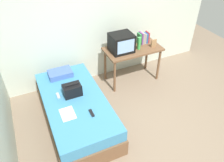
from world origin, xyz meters
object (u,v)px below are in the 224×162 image
object	(u,v)px
desk	(133,53)
remote_silver	(58,96)
tv	(121,43)
pillow	(60,73)
remote_dark	(92,113)
book_row	(143,38)
handbag	(72,90)
water_bottle	(139,43)
magazine	(68,114)
bed	(76,110)
picture_frame	(154,43)

from	to	relation	value
desk	remote_silver	distance (m)	1.79
desk	tv	size ratio (longest dim) A/B	2.64
pillow	remote_dark	xyz separation A→B (m)	(0.19, -1.17, -0.04)
book_row	handbag	bearing A→B (deg)	-158.00
water_bottle	magazine	world-z (taller)	water_bottle
handbag	tv	bearing A→B (deg)	26.32
tv	remote_silver	world-z (taller)	tv
remote_silver	handbag	bearing A→B (deg)	-15.33
remote_silver	bed	bearing A→B (deg)	-37.65
bed	remote_dark	world-z (taller)	remote_dark
magazine	water_bottle	bearing A→B (deg)	27.64
tv	book_row	world-z (taller)	tv
water_bottle	pillow	distance (m)	1.64
tv	picture_frame	distance (m)	0.69
desk	handbag	bearing A→B (deg)	-157.96
tv	book_row	bearing A→B (deg)	11.88
handbag	remote_dark	distance (m)	0.57
picture_frame	book_row	bearing A→B (deg)	114.23
water_bottle	magazine	xyz separation A→B (m)	(-1.76, -0.92, -0.37)
book_row	remote_dark	distance (m)	2.09
desk	pillow	xyz separation A→B (m)	(-1.52, 0.03, -0.10)
magazine	tv	bearing A→B (deg)	35.39
desk	water_bottle	distance (m)	0.26
water_bottle	pillow	world-z (taller)	water_bottle
desk	water_bottle	size ratio (longest dim) A/B	4.50
bed	handbag	size ratio (longest dim) A/B	6.67
water_bottle	picture_frame	distance (m)	0.33
pillow	magazine	xyz separation A→B (m)	(-0.15, -1.02, -0.05)
book_row	handbag	size ratio (longest dim) A/B	0.81
bed	remote_silver	xyz separation A→B (m)	(-0.23, 0.17, 0.28)
desk	handbag	xyz separation A→B (m)	(-1.47, -0.59, -0.05)
remote_dark	tv	bearing A→B (deg)	46.93
picture_frame	bed	bearing A→B (deg)	-163.01
bed	water_bottle	xyz separation A→B (m)	(1.56, 0.63, 0.64)
picture_frame	remote_silver	xyz separation A→B (m)	(-2.11, -0.40, -0.32)
water_bottle	remote_dark	bearing A→B (deg)	-143.16
remote_silver	book_row	bearing A→B (deg)	17.96
tv	pillow	xyz separation A→B (m)	(-1.25, 0.03, -0.38)
bed	handbag	bearing A→B (deg)	85.41
desk	handbag	size ratio (longest dim) A/B	3.87
book_row	remote_dark	xyz separation A→B (m)	(-1.63, -1.26, -0.35)
water_bottle	picture_frame	xyz separation A→B (m)	(0.32, -0.05, -0.05)
water_bottle	handbag	world-z (taller)	water_bottle
handbag	magazine	distance (m)	0.46
tv	book_row	xyz separation A→B (m)	(0.56, 0.12, -0.07)
picture_frame	pillow	world-z (taller)	picture_frame
desk	water_bottle	world-z (taller)	water_bottle
desk	picture_frame	bearing A→B (deg)	-17.53
tv	picture_frame	world-z (taller)	tv
desk	book_row	bearing A→B (deg)	21.75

